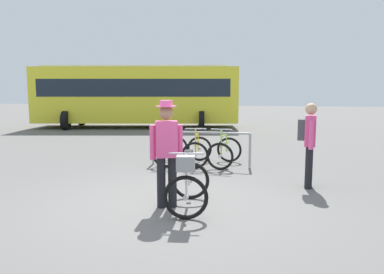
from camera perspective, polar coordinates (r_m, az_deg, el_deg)
name	(u,v)px	position (r m, az deg, el deg)	size (l,w,h in m)	color
ground_plane	(168,205)	(6.19, -3.78, -10.45)	(80.00, 80.00, 0.00)	#605E5B
bike_rack_rail	(200,141)	(9.07, 1.26, -0.61)	(2.51, 0.09, 0.88)	#99999E
racked_bike_orange	(171,149)	(9.47, -3.32, -1.94)	(0.69, 1.12, 0.97)	black
racked_bike_yellow	(197,150)	(9.30, 0.84, -2.09)	(0.74, 1.16, 0.98)	black
racked_bike_lime	(225,151)	(9.19, 5.12, -2.24)	(0.78, 1.17, 0.97)	black
featured_bicycle	(188,183)	(5.79, -0.65, -7.10)	(0.81, 1.22, 0.97)	black
person_with_featured_bike	(167,149)	(5.85, -3.98, -1.92)	(0.50, 0.32, 1.72)	black
pedestrian_with_backpack	(309,140)	(7.39, 17.69, -0.40)	(0.36, 0.53, 1.64)	black
bus_distant	(137,93)	(18.91, -8.51, 6.76)	(10.30, 4.65, 3.08)	yellow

